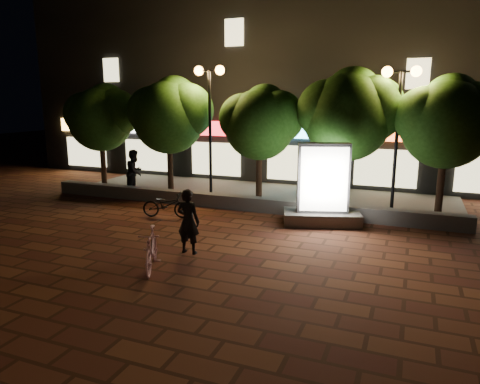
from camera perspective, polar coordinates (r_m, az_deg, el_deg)
The scene contains 16 objects.
ground at distance 12.77m, azimuth -7.78°, elevation -6.26°, with size 80.00×80.00×0.00m, color brown.
retaining_wall at distance 16.17m, azimuth -0.84°, elevation -1.34°, with size 16.00×0.45×0.50m, color #605E59.
sidewalk at distance 18.49m, azimuth 2.13°, elevation -0.31°, with size 16.00×5.00×0.08m, color #605E59.
building_block at distance 24.30m, azimuth 7.53°, elevation 14.29°, with size 28.00×8.12×11.30m.
tree_far_left at distance 20.61m, azimuth -17.61°, elevation 9.54°, with size 3.36×2.80×4.63m.
tree_left at distance 18.60m, azimuth -9.10°, elevation 10.20°, with size 3.60×3.00×4.89m.
tree_mid at distance 16.92m, azimuth 2.80°, elevation 9.40°, with size 3.24×2.70×4.50m.
tree_right at distance 16.14m, azimuth 14.16°, elevation 10.18°, with size 3.72×3.10×5.07m.
tree_far_right at distance 16.03m, azimuth 25.63°, elevation 8.66°, with size 3.48×2.90×4.76m.
street_lamp_left at distance 17.44m, azimuth -3.99°, elevation 12.13°, with size 1.26×0.36×5.18m.
street_lamp_right at distance 15.74m, azimuth 20.13°, elevation 10.98°, with size 1.26×0.36×4.98m.
ad_kiosk at distance 14.28m, azimuth 10.75°, elevation 0.02°, with size 2.69×1.89×2.64m.
scooter_pink at distance 10.62m, azimuth -11.52°, elevation -7.34°, with size 0.47×1.67×1.01m, color #D18FA7.
rider at distance 11.46m, azimuth -6.79°, elevation -3.83°, with size 0.63×0.41×1.73m, color black.
scooter_parked at distance 15.16m, azimuth -9.60°, elevation -1.66°, with size 0.59×1.68×0.88m, color black.
pedestrian at distance 18.69m, azimuth -13.60°, elevation 2.55°, with size 0.91×0.71×1.88m, color black.
Camera 1 is at (6.04, -10.53, 3.97)m, focal length 32.60 mm.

